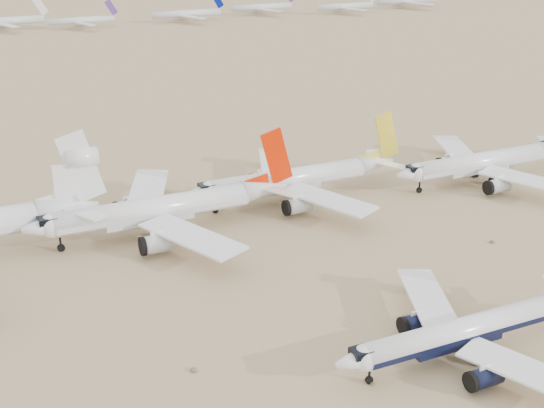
{
  "coord_description": "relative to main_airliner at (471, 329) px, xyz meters",
  "views": [
    {
      "loc": [
        -59.38,
        -73.76,
        63.01
      ],
      "look_at": [
        -0.01,
        52.4,
        7.0
      ],
      "focal_mm": 50.0,
      "sensor_mm": 36.0,
      "label": 1
    }
  ],
  "objects": [
    {
      "name": "distant_storage_row",
      "position": [
        -12.49,
        336.84,
        0.13
      ],
      "size": [
        522.93,
        61.01,
        15.0
      ],
      "color": "silver",
      "rests_on": "ground"
    },
    {
      "name": "row2_navy_widebody",
      "position": [
        52.34,
        58.84,
        0.62
      ],
      "size": [
        49.32,
        48.23,
        17.55
      ],
      "color": "white",
      "rests_on": "ground"
    },
    {
      "name": "main_airliner",
      "position": [
        0.0,
        0.0,
        0.0
      ],
      "size": [
        44.09,
        43.06,
        15.56
      ],
      "color": "white",
      "rests_on": "ground"
    },
    {
      "name": "row2_orange_tail",
      "position": [
        -27.24,
        62.15,
        1.08
      ],
      "size": [
        53.55,
        52.39,
        19.1
      ],
      "color": "white",
      "rests_on": "ground"
    },
    {
      "name": "ground",
      "position": [
        -8.38,
        -1.15,
        -4.28
      ],
      "size": [
        7000.0,
        7000.0,
        0.0
      ],
      "primitive_type": "plane",
      "color": "#987B58",
      "rests_on": "ground"
    },
    {
      "name": "row2_gold_tail",
      "position": [
        5.44,
        67.52,
        0.72
      ],
      "size": [
        50.24,
        49.14,
        17.89
      ],
      "color": "white",
      "rests_on": "ground"
    }
  ]
}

